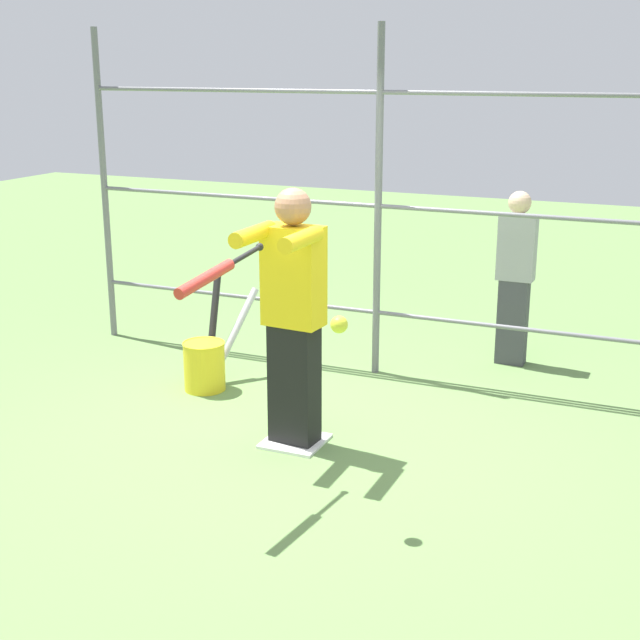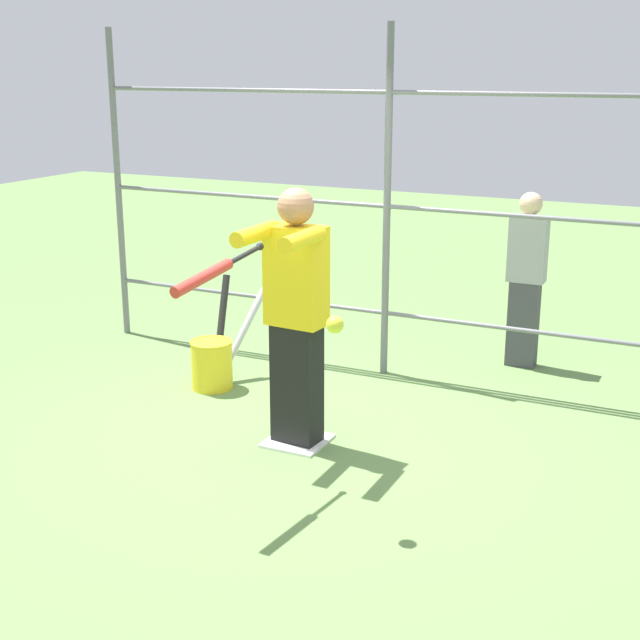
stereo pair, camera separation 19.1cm
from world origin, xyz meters
name	(u,v)px [view 2 (the right image)]	position (x,y,z in m)	size (l,w,h in m)	color
ground_plane	(297,442)	(0.00, 0.00, 0.00)	(24.00, 24.00, 0.00)	#608447
home_plate	(297,441)	(0.00, 0.00, 0.01)	(0.40, 0.40, 0.02)	white
fence_backstop	(387,206)	(0.00, -1.60, 1.41)	(5.42, 0.06, 2.83)	slate
batter	(295,310)	(0.00, 0.02, 0.95)	(0.45, 0.61, 1.76)	black
baseball_bat_swinging	(210,273)	(0.03, 0.98, 1.40)	(0.11, 0.86, 0.16)	black
softball_in_flight	(335,325)	(-0.69, 0.88, 1.17)	(0.10, 0.10, 0.10)	yellow
bat_bucket	(214,360)	(1.10, -0.69, 0.23)	(0.36, 0.80, 0.85)	yellow
bystander_behind_fence	(526,277)	(-1.00, -2.30, 0.78)	(0.31, 0.19, 1.50)	#3F3F47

